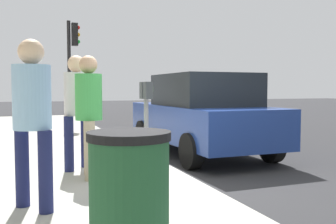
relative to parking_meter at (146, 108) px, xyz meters
name	(u,v)px	position (x,y,z in m)	size (l,w,h in m)	color
ground_plane	(185,183)	(-0.22, -0.55, -1.17)	(80.00, 80.00, 0.00)	#2B2B2D
parking_meter	(146,108)	(0.00, 0.00, 0.00)	(0.36, 0.12, 1.41)	gray
pedestrian_at_meter	(89,106)	(0.01, 0.87, 0.04)	(0.54, 0.39, 1.79)	tan
pedestrian_bystander	(32,109)	(-1.30, 1.67, 0.08)	(0.48, 0.40, 1.83)	#191E4C
parking_officer	(77,102)	(0.67, 0.96, 0.08)	(0.42, 0.45, 1.84)	#191E4C
parked_sedan_near	(201,114)	(2.05, -1.90, -0.27)	(4.42, 2.02, 1.77)	navy
traffic_signal	(72,56)	(7.86, 0.22, 1.41)	(0.24, 0.44, 3.60)	black
trash_bin	(129,202)	(-3.05, 1.07, -0.51)	(0.59, 0.59, 1.01)	#1E4C2D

